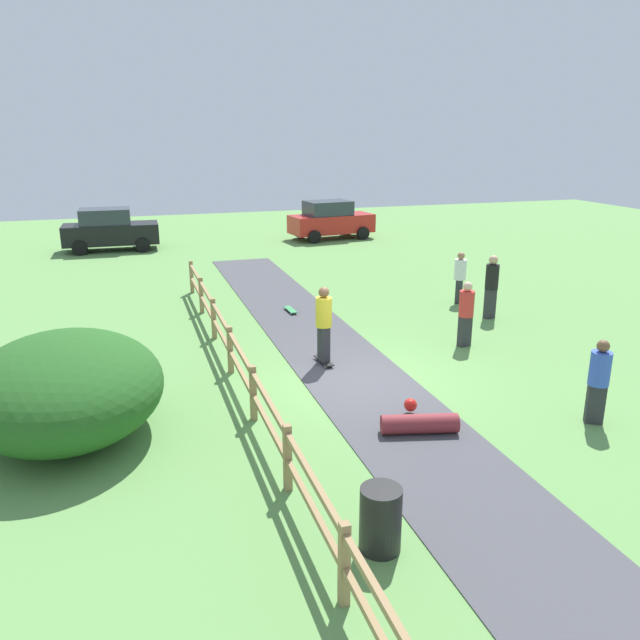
# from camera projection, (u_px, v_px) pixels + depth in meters

# --- Properties ---
(ground_plane) EXTENTS (60.00, 60.00, 0.00)m
(ground_plane) POSITION_uv_depth(u_px,v_px,m) (357.00, 380.00, 13.99)
(ground_plane) COLOR #60934C
(asphalt_path) EXTENTS (2.40, 28.00, 0.02)m
(asphalt_path) POSITION_uv_depth(u_px,v_px,m) (357.00, 379.00, 13.99)
(asphalt_path) COLOR #47474C
(asphalt_path) RESTS_ON ground_plane
(wooden_fence) EXTENTS (0.12, 18.12, 1.10)m
(wooden_fence) POSITION_uv_depth(u_px,v_px,m) (240.00, 364.00, 13.05)
(wooden_fence) COLOR #997A51
(wooden_fence) RESTS_ON ground_plane
(bush_large) EXTENTS (3.43, 4.12, 1.85)m
(bush_large) POSITION_uv_depth(u_px,v_px,m) (66.00, 387.00, 11.24)
(bush_large) COLOR #23561E
(bush_large) RESTS_ON ground_plane
(trash_bin) EXTENTS (0.56, 0.56, 0.90)m
(trash_bin) POSITION_uv_depth(u_px,v_px,m) (380.00, 519.00, 8.23)
(trash_bin) COLOR black
(trash_bin) RESTS_ON ground_plane
(skater_riding) EXTENTS (0.41, 0.82, 1.87)m
(skater_riding) POSITION_uv_depth(u_px,v_px,m) (324.00, 321.00, 14.60)
(skater_riding) COLOR black
(skater_riding) RESTS_ON asphalt_path
(skater_fallen) EXTENTS (1.46, 1.28, 0.36)m
(skater_fallen) POSITION_uv_depth(u_px,v_px,m) (419.00, 422.00, 11.52)
(skater_fallen) COLOR maroon
(skater_fallen) RESTS_ON asphalt_path
(skateboard_loose) EXTENTS (0.24, 0.81, 0.08)m
(skateboard_loose) POSITION_uv_depth(u_px,v_px,m) (290.00, 310.00, 19.11)
(skateboard_loose) COLOR #338C4C
(skateboard_loose) RESTS_ON asphalt_path
(bystander_white) EXTENTS (0.53, 0.53, 1.65)m
(bystander_white) POSITION_uv_depth(u_px,v_px,m) (460.00, 275.00, 19.93)
(bystander_white) COLOR #2D2D33
(bystander_white) RESTS_ON ground_plane
(bystander_black) EXTENTS (0.47, 0.47, 1.88)m
(bystander_black) POSITION_uv_depth(u_px,v_px,m) (492.00, 284.00, 18.27)
(bystander_black) COLOR #2D2D33
(bystander_black) RESTS_ON ground_plane
(bystander_red) EXTENTS (0.46, 0.46, 1.69)m
(bystander_red) POSITION_uv_depth(u_px,v_px,m) (466.00, 311.00, 15.92)
(bystander_red) COLOR #2D2D33
(bystander_red) RESTS_ON ground_plane
(bystander_blue) EXTENTS (0.52, 0.52, 1.66)m
(bystander_blue) POSITION_uv_depth(u_px,v_px,m) (599.00, 378.00, 11.69)
(bystander_blue) COLOR #2D2D33
(bystander_blue) RESTS_ON ground_plane
(parked_car_red) EXTENTS (4.38, 2.41, 1.92)m
(parked_car_red) POSITION_uv_depth(u_px,v_px,m) (330.00, 220.00, 31.74)
(parked_car_red) COLOR red
(parked_car_red) RESTS_ON ground_plane
(parked_car_black) EXTENTS (4.24, 2.08, 1.92)m
(parked_car_black) POSITION_uv_depth(u_px,v_px,m) (110.00, 230.00, 28.67)
(parked_car_black) COLOR black
(parked_car_black) RESTS_ON ground_plane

